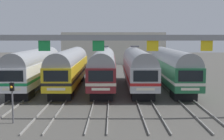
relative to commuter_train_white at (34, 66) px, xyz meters
name	(u,v)px	position (x,y,z in m)	size (l,w,h in m)	color
ground_plane	(102,88)	(8.29, 0.00, -2.69)	(160.00, 160.00, 0.00)	#4C4944
track_bed	(105,71)	(8.29, 17.00, -2.61)	(18.09, 70.00, 0.15)	gray
commuter_train_white	(34,66)	(0.00, 0.00, 0.00)	(2.88, 18.06, 5.05)	white
commuter_train_yellow	(68,66)	(4.15, 0.00, 0.00)	(2.88, 18.06, 4.77)	gold
commuter_train_maroon	(102,66)	(8.29, 0.00, 0.00)	(2.88, 18.06, 5.05)	maroon
commuter_train_stainless	(136,66)	(12.44, 0.00, 0.00)	(2.88, 18.06, 5.05)	#B2B5BA
commuter_train_green	(170,66)	(16.59, 0.00, 0.00)	(2.88, 18.06, 4.77)	#236B42
catenary_gantry	(97,51)	(8.29, -13.50, 2.56)	(21.83, 0.44, 6.97)	gray
yard_signal_mast	(11,95)	(2.07, -15.08, -0.55)	(0.28, 0.35, 3.06)	#59595E
maintenance_building	(112,48)	(9.66, 36.21, 0.89)	(23.33, 10.00, 7.15)	beige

